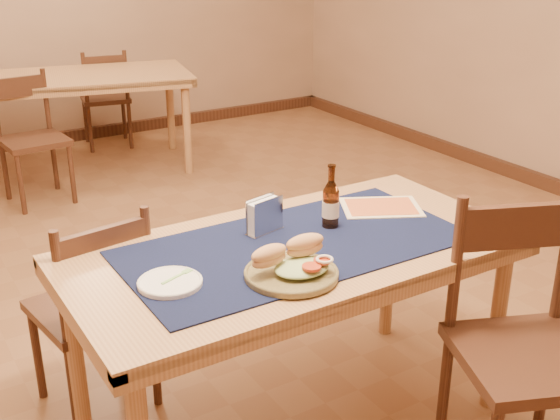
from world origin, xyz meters
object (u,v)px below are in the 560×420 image
chair_main_near (524,344)px  sandwich_plate (293,267)px  beer_bottle (331,204)px  napkin_holder (264,216)px  main_table (295,267)px  chair_main_far (94,307)px  back_table (76,86)px

chair_main_near → sandwich_plate: 0.81m
beer_bottle → napkin_holder: beer_bottle is taller
main_table → chair_main_far: bearing=140.7°
chair_main_far → napkin_holder: bearing=-31.2°
napkin_holder → back_table: bearing=85.2°
napkin_holder → chair_main_near: bearing=-54.2°
back_table → napkin_holder: napkin_holder is taller
chair_main_near → beer_bottle: size_ratio=4.12×
main_table → sandwich_plate: 0.27m
chair_main_far → napkin_holder: size_ratio=5.48×
back_table → chair_main_far: 3.07m
beer_bottle → chair_main_near: bearing=-65.1°
sandwich_plate → chair_main_near: bearing=-32.7°
chair_main_far → napkin_holder: 0.75m
main_table → back_table: size_ratio=0.87×
back_table → napkin_holder: bearing=-94.8°
back_table → sandwich_plate: bearing=-95.9°
main_table → back_table: 3.44m
chair_main_far → chair_main_near: (1.10, -1.09, 0.07)m
chair_main_far → sandwich_plate: sandwich_plate is taller
back_table → sandwich_plate: sandwich_plate is taller
beer_bottle → napkin_holder: 0.25m
main_table → chair_main_far: size_ratio=1.87×
chair_main_far → napkin_holder: napkin_holder is taller
chair_main_far → sandwich_plate: bearing=-56.1°
beer_bottle → napkin_holder: bearing=160.5°
sandwich_plate → napkin_holder: size_ratio=1.93×
chair_main_near → back_table: bearing=93.8°
chair_main_far → sandwich_plate: size_ratio=2.84×
chair_main_far → beer_bottle: 0.98m
chair_main_near → napkin_holder: (-0.54, 0.76, 0.31)m
chair_main_near → beer_bottle: beer_bottle is taller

